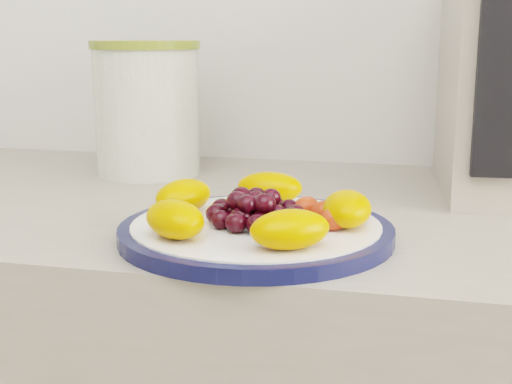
# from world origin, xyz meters

# --- Properties ---
(plate_rim) EXTENTS (0.28, 0.28, 0.01)m
(plate_rim) POSITION_xyz_m (-0.04, 1.03, 0.91)
(plate_rim) COLOR #0C1138
(plate_rim) RESTS_ON counter
(plate_face) EXTENTS (0.26, 0.26, 0.02)m
(plate_face) POSITION_xyz_m (-0.04, 1.03, 0.91)
(plate_face) COLOR white
(plate_face) RESTS_ON counter
(canister) EXTENTS (0.18, 0.18, 0.19)m
(canister) POSITION_xyz_m (-0.28, 1.33, 0.99)
(canister) COLOR #4C611D
(canister) RESTS_ON counter
(canister_lid) EXTENTS (0.19, 0.19, 0.01)m
(canister_lid) POSITION_xyz_m (-0.28, 1.33, 1.09)
(canister_lid) COLOR olive
(canister_lid) RESTS_ON canister
(appliance_panel) EXTENTS (0.06, 0.02, 0.24)m
(appliance_panel) POSITION_xyz_m (0.21, 1.19, 1.07)
(appliance_panel) COLOR black
(appliance_panel) RESTS_ON appliance_body
(fruit_plate) EXTENTS (0.24, 0.24, 0.04)m
(fruit_plate) POSITION_xyz_m (-0.03, 1.03, 0.93)
(fruit_plate) COLOR #D47600
(fruit_plate) RESTS_ON plate_face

